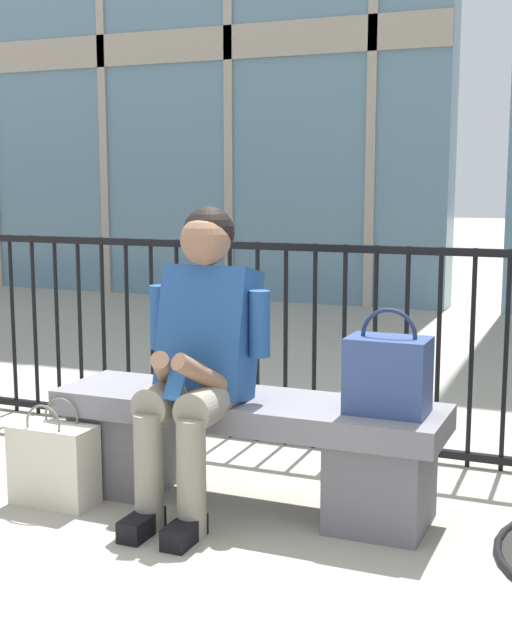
{
  "coord_description": "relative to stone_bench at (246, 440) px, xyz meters",
  "views": [
    {
      "loc": [
        1.35,
        -3.1,
        1.3
      ],
      "look_at": [
        0.0,
        0.1,
        0.75
      ],
      "focal_mm": 48.62,
      "sensor_mm": 36.0,
      "label": 1
    }
  ],
  "objects": [
    {
      "name": "stone_bench",
      "position": [
        0.0,
        0.0,
        0.0
      ],
      "size": [
        1.6,
        0.44,
        0.45
      ],
      "color": "slate",
      "rests_on": "ground"
    },
    {
      "name": "seated_person_with_phone",
      "position": [
        -0.15,
        -0.13,
        0.38
      ],
      "size": [
        0.52,
        0.66,
        1.21
      ],
      "color": "gray",
      "rests_on": "ground"
    },
    {
      "name": "ground_plane",
      "position": [
        0.0,
        0.0,
        -0.27
      ],
      "size": [
        60.0,
        60.0,
        0.0
      ],
      "primitive_type": "plane",
      "color": "#A8A091"
    },
    {
      "name": "plaza_railing",
      "position": [
        0.0,
        0.83,
        0.24
      ],
      "size": [
        9.68,
        0.04,
        1.01
      ],
      "color": "black",
      "rests_on": "ground"
    },
    {
      "name": "handbag_on_bench",
      "position": [
        0.58,
        -0.01,
        0.33
      ],
      "size": [
        0.3,
        0.2,
        0.4
      ],
      "color": "#33477F",
      "rests_on": "stone_bench"
    },
    {
      "name": "shopping_bag",
      "position": [
        -0.73,
        -0.29,
        -0.1
      ],
      "size": [
        0.34,
        0.17,
        0.43
      ],
      "color": "beige",
      "rests_on": "ground"
    }
  ]
}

